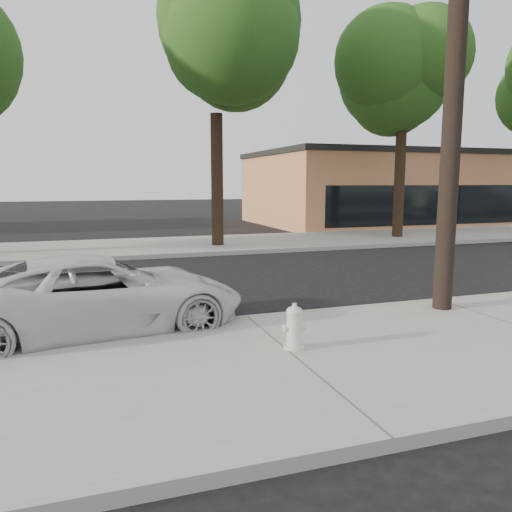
# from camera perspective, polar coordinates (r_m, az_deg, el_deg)

# --- Properties ---
(ground) EXTENTS (120.00, 120.00, 0.00)m
(ground) POSITION_cam_1_polar(r_m,az_deg,el_deg) (10.72, -4.45, -4.84)
(ground) COLOR black
(ground) RESTS_ON ground
(near_sidewalk) EXTENTS (90.00, 4.40, 0.15)m
(near_sidewalk) POSITION_cam_1_polar(r_m,az_deg,el_deg) (6.79, 4.71, -12.16)
(near_sidewalk) COLOR gray
(near_sidewalk) RESTS_ON ground
(far_sidewalk) EXTENTS (90.00, 5.00, 0.15)m
(far_sidewalk) POSITION_cam_1_polar(r_m,az_deg,el_deg) (18.95, -10.78, 1.08)
(far_sidewalk) COLOR gray
(far_sidewalk) RESTS_ON ground
(curb_near) EXTENTS (90.00, 0.12, 0.16)m
(curb_near) POSITION_cam_1_polar(r_m,az_deg,el_deg) (8.75, -1.04, -7.38)
(curb_near) COLOR #9E9B93
(curb_near) RESTS_ON ground
(building_main) EXTENTS (18.00, 10.00, 4.00)m
(building_main) POSITION_cam_1_polar(r_m,az_deg,el_deg) (32.04, 16.87, 7.28)
(building_main) COLOR #C57D52
(building_main) RESTS_ON ground
(utility_pole) EXTENTS (1.40, 0.34, 9.00)m
(utility_pole) POSITION_cam_1_polar(r_m,az_deg,el_deg) (9.89, 21.91, 20.95)
(utility_pole) COLOR black
(utility_pole) RESTS_ON near_sidewalk
(tree_c) EXTENTS (4.96, 4.80, 9.55)m
(tree_c) POSITION_cam_1_polar(r_m,az_deg,el_deg) (18.92, -3.82, 22.05)
(tree_c) COLOR black
(tree_c) RESTS_ON far_sidewalk
(tree_d) EXTENTS (4.50, 4.35, 8.75)m
(tree_d) POSITION_cam_1_polar(r_m,az_deg,el_deg) (22.45, 17.15, 18.12)
(tree_d) COLOR black
(tree_d) RESTS_ON far_sidewalk
(police_cruiser) EXTENTS (4.90, 2.73, 1.30)m
(police_cruiser) POSITION_cam_1_polar(r_m,az_deg,el_deg) (8.52, -17.32, -4.22)
(police_cruiser) COLOR silver
(police_cruiser) RESTS_ON ground
(fire_hydrant) EXTENTS (0.31, 0.29, 0.61)m
(fire_hydrant) POSITION_cam_1_polar(r_m,az_deg,el_deg) (7.05, 4.39, -8.22)
(fire_hydrant) COLOR silver
(fire_hydrant) RESTS_ON near_sidewalk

